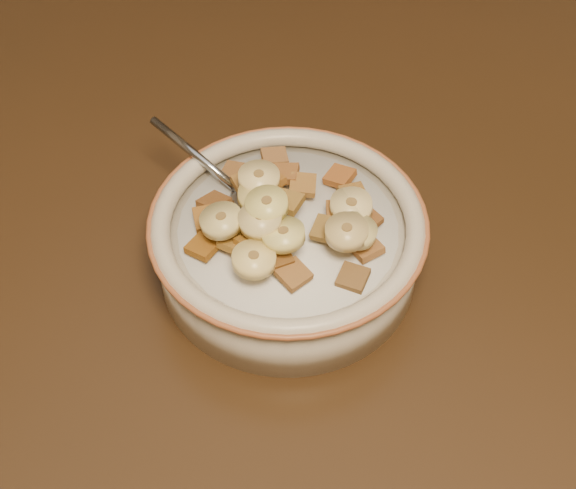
% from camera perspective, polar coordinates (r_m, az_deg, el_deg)
% --- Properties ---
extents(floor, '(4.00, 4.50, 0.10)m').
position_cam_1_polar(floor, '(1.44, -1.66, -14.91)').
color(floor, '#422816').
rests_on(floor, ground).
extents(table, '(1.43, 0.94, 0.04)m').
position_cam_1_polar(table, '(0.81, -2.89, 9.55)').
color(table, '#321F0F').
rests_on(table, floor).
extents(cereal_bowl, '(0.20, 0.20, 0.05)m').
position_cam_1_polar(cereal_bowl, '(0.62, 0.00, -0.35)').
color(cereal_bowl, beige).
rests_on(cereal_bowl, table).
extents(milk, '(0.17, 0.17, 0.00)m').
position_cam_1_polar(milk, '(0.60, 0.00, 1.12)').
color(milk, white).
rests_on(milk, cereal_bowl).
extents(spoon, '(0.06, 0.05, 0.01)m').
position_cam_1_polar(spoon, '(0.61, -2.25, 2.88)').
color(spoon, '#9DA7B4').
rests_on(spoon, cereal_bowl).
extents(cereal_square_0, '(0.03, 0.03, 0.01)m').
position_cam_1_polar(cereal_square_0, '(0.65, -0.96, 6.21)').
color(cereal_square_0, olive).
rests_on(cereal_square_0, milk).
extents(cereal_square_1, '(0.03, 0.03, 0.01)m').
position_cam_1_polar(cereal_square_1, '(0.57, -0.84, -0.83)').
color(cereal_square_1, brown).
rests_on(cereal_square_1, milk).
extents(cereal_square_2, '(0.03, 0.03, 0.01)m').
position_cam_1_polar(cereal_square_2, '(0.60, -5.75, 1.87)').
color(cereal_square_2, brown).
rests_on(cereal_square_2, milk).
extents(cereal_square_3, '(0.02, 0.02, 0.01)m').
position_cam_1_polar(cereal_square_3, '(0.57, 4.63, -2.36)').
color(cereal_square_3, brown).
rests_on(cereal_square_3, milk).
extents(cereal_square_4, '(0.03, 0.03, 0.01)m').
position_cam_1_polar(cereal_square_4, '(0.59, 5.60, -0.25)').
color(cereal_square_4, brown).
rests_on(cereal_square_4, milk).
extents(cereal_square_5, '(0.03, 0.03, 0.01)m').
position_cam_1_polar(cereal_square_5, '(0.62, -5.28, 3.00)').
color(cereal_square_5, brown).
rests_on(cereal_square_5, milk).
extents(cereal_square_6, '(0.03, 0.03, 0.01)m').
position_cam_1_polar(cereal_square_6, '(0.62, -2.90, 4.32)').
color(cereal_square_6, olive).
rests_on(cereal_square_6, milk).
extents(cereal_square_7, '(0.03, 0.03, 0.01)m').
position_cam_1_polar(cereal_square_7, '(0.59, 4.08, 1.21)').
color(cereal_square_7, brown).
rests_on(cereal_square_7, milk).
extents(cereal_square_8, '(0.03, 0.03, 0.01)m').
position_cam_1_polar(cereal_square_8, '(0.60, 3.70, 2.32)').
color(cereal_square_8, brown).
rests_on(cereal_square_8, milk).
extents(cereal_square_9, '(0.02, 0.02, 0.01)m').
position_cam_1_polar(cereal_square_9, '(0.59, -6.07, -0.16)').
color(cereal_square_9, brown).
rests_on(cereal_square_9, milk).
extents(cereal_square_10, '(0.03, 0.03, 0.01)m').
position_cam_1_polar(cereal_square_10, '(0.63, -0.21, 5.06)').
color(cereal_square_10, brown).
rests_on(cereal_square_10, milk).
extents(cereal_square_11, '(0.02, 0.02, 0.01)m').
position_cam_1_polar(cereal_square_11, '(0.58, -3.76, 0.18)').
color(cereal_square_11, olive).
rests_on(cereal_square_11, milk).
extents(cereal_square_12, '(0.03, 0.03, 0.01)m').
position_cam_1_polar(cereal_square_12, '(0.60, -1.32, 3.41)').
color(cereal_square_12, olive).
rests_on(cereal_square_12, milk).
extents(cereal_square_13, '(0.02, 0.02, 0.01)m').
position_cam_1_polar(cereal_square_13, '(0.64, -3.79, 5.13)').
color(cereal_square_13, brown).
rests_on(cereal_square_13, milk).
extents(cereal_square_14, '(0.03, 0.03, 0.01)m').
position_cam_1_polar(cereal_square_14, '(0.57, -2.50, 0.21)').
color(cereal_square_14, '#936118').
rests_on(cereal_square_14, milk).
extents(cereal_square_15, '(0.03, 0.03, 0.01)m').
position_cam_1_polar(cereal_square_15, '(0.63, -0.71, 4.89)').
color(cereal_square_15, brown).
rests_on(cereal_square_15, milk).
extents(cereal_square_16, '(0.03, 0.03, 0.01)m').
position_cam_1_polar(cereal_square_16, '(0.56, 0.40, -2.14)').
color(cereal_square_16, brown).
rests_on(cereal_square_16, milk).
extents(cereal_square_17, '(0.02, 0.02, 0.01)m').
position_cam_1_polar(cereal_square_17, '(0.63, 3.70, 4.85)').
color(cereal_square_17, '#984D1A').
rests_on(cereal_square_17, milk).
extents(cereal_square_18, '(0.03, 0.03, 0.01)m').
position_cam_1_polar(cereal_square_18, '(0.60, 5.50, 1.76)').
color(cereal_square_18, brown).
rests_on(cereal_square_18, milk).
extents(cereal_square_19, '(0.03, 0.03, 0.01)m').
position_cam_1_polar(cereal_square_19, '(0.57, -1.29, -0.06)').
color(cereal_square_19, '#915A23').
rests_on(cereal_square_19, milk).
extents(cereal_square_20, '(0.02, 0.02, 0.01)m').
position_cam_1_polar(cereal_square_20, '(0.64, -1.46, 5.23)').
color(cereal_square_20, brown).
rests_on(cereal_square_20, milk).
extents(cereal_square_21, '(0.03, 0.03, 0.01)m').
position_cam_1_polar(cereal_square_21, '(0.62, 1.06, 4.27)').
color(cereal_square_21, olive).
rests_on(cereal_square_21, milk).
extents(cereal_square_22, '(0.03, 0.03, 0.01)m').
position_cam_1_polar(cereal_square_22, '(0.61, 4.70, 3.45)').
color(cereal_square_22, olive).
rests_on(cereal_square_22, milk).
extents(cereal_square_23, '(0.02, 0.02, 0.01)m').
position_cam_1_polar(cereal_square_23, '(0.58, 2.77, 1.12)').
color(cereal_square_23, olive).
rests_on(cereal_square_23, milk).
extents(cereal_square_24, '(0.03, 0.03, 0.01)m').
position_cam_1_polar(cereal_square_24, '(0.62, -1.37, 4.55)').
color(cereal_square_24, '#976423').
rests_on(cereal_square_24, milk).
extents(cereal_square_25, '(0.02, 0.02, 0.01)m').
position_cam_1_polar(cereal_square_25, '(0.59, -0.04, 3.04)').
color(cereal_square_25, olive).
rests_on(cereal_square_25, milk).
extents(banana_slice_0, '(0.03, 0.03, 0.02)m').
position_cam_1_polar(banana_slice_0, '(0.56, -0.34, 0.69)').
color(banana_slice_0, '#FEEC88').
rests_on(banana_slice_0, milk).
extents(banana_slice_1, '(0.04, 0.04, 0.01)m').
position_cam_1_polar(banana_slice_1, '(0.57, -1.52, 2.83)').
color(banana_slice_1, '#F2E47D').
rests_on(banana_slice_1, milk).
extents(banana_slice_2, '(0.04, 0.04, 0.01)m').
position_cam_1_polar(banana_slice_2, '(0.57, 4.19, 0.90)').
color(banana_slice_2, '#D1B67F').
rests_on(banana_slice_2, milk).
extents(banana_slice_3, '(0.04, 0.04, 0.01)m').
position_cam_1_polar(banana_slice_3, '(0.59, -2.10, 3.44)').
color(banana_slice_3, tan).
rests_on(banana_slice_3, milk).
extents(banana_slice_4, '(0.03, 0.04, 0.02)m').
position_cam_1_polar(banana_slice_4, '(0.58, 4.82, 0.98)').
color(banana_slice_4, '#F6DD7E').
rests_on(banana_slice_4, milk).
extents(banana_slice_5, '(0.04, 0.04, 0.01)m').
position_cam_1_polar(banana_slice_5, '(0.59, -2.08, 4.73)').
color(banana_slice_5, '#EDD88B').
rests_on(banana_slice_5, milk).
extents(banana_slice_6, '(0.04, 0.04, 0.02)m').
position_cam_1_polar(banana_slice_6, '(0.59, 4.54, 2.70)').
color(banana_slice_6, '#F6DA95').
rests_on(banana_slice_6, milk).
extents(banana_slice_7, '(0.04, 0.04, 0.01)m').
position_cam_1_polar(banana_slice_7, '(0.56, -2.44, -1.07)').
color(banana_slice_7, '#F9DA88').
rests_on(banana_slice_7, milk).
extents(banana_slice_8, '(0.04, 0.04, 0.02)m').
position_cam_1_polar(banana_slice_8, '(0.58, -4.76, 1.70)').
color(banana_slice_8, '#EFE196').
rests_on(banana_slice_8, milk).
extents(banana_slice_9, '(0.04, 0.04, 0.01)m').
position_cam_1_polar(banana_slice_9, '(0.59, 4.48, 2.73)').
color(banana_slice_9, '#F0D787').
rests_on(banana_slice_9, milk).
extents(banana_slice_10, '(0.04, 0.04, 0.01)m').
position_cam_1_polar(banana_slice_10, '(0.57, -2.00, 1.76)').
color(banana_slice_10, '#DBCC81').
rests_on(banana_slice_10, milk).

